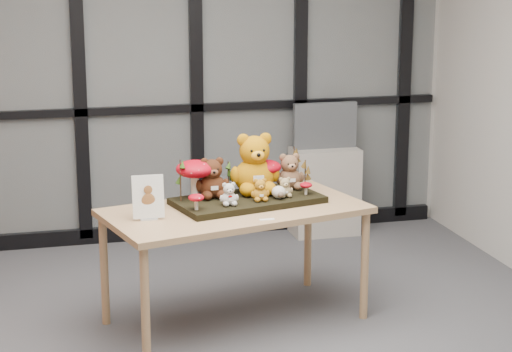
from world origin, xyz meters
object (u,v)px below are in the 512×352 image
object	(u,v)px
diorama_tray	(248,200)
bear_beige_small	(285,186)
mushroom_back_right	(266,174)
bear_tan_back	(289,169)
sign_holder	(148,200)
bear_white_bow	(229,193)
display_table	(235,219)
mushroom_back_left	(195,177)
bear_pooh_yellow	(254,160)
mushroom_front_right	(306,188)
plush_cream_hedgehog	(279,192)
mushroom_front_left	(196,201)
cabinet	(325,191)
bear_brown_medium	(212,176)
monitor	(325,126)
bear_small_yellow	(260,188)

from	to	relation	value
diorama_tray	bear_beige_small	bearing A→B (deg)	-23.72
mushroom_back_right	bear_tan_back	bearing A→B (deg)	5.40
bear_beige_small	sign_holder	xyz separation A→B (m)	(-0.87, -0.16, 0.01)
diorama_tray	bear_white_bow	xyz separation A→B (m)	(-0.15, -0.14, 0.10)
display_table	bear_tan_back	world-z (taller)	bear_tan_back
mushroom_back_left	sign_holder	distance (m)	0.43
bear_pooh_yellow	mushroom_front_right	world-z (taller)	bear_pooh_yellow
plush_cream_hedgehog	mushroom_front_left	bearing A→B (deg)	179.70
bear_tan_back	cabinet	bearing A→B (deg)	49.21
mushroom_back_left	bear_pooh_yellow	bearing A→B (deg)	6.40
bear_brown_medium	bear_beige_small	bearing A→B (deg)	-26.52
bear_white_bow	bear_beige_small	xyz separation A→B (m)	(0.38, 0.10, -0.01)
bear_tan_back	monitor	world-z (taller)	monitor
bear_beige_small	sign_holder	world-z (taller)	sign_holder
plush_cream_hedgehog	sign_holder	distance (m)	0.83
sign_holder	bear_tan_back	bearing A→B (deg)	21.28
bear_small_yellow	mushroom_front_left	bearing A→B (deg)	-179.31
plush_cream_hedgehog	mushroom_back_right	world-z (taller)	mushroom_back_right
bear_brown_medium	sign_holder	distance (m)	0.50
display_table	monitor	size ratio (longest dim) A/B	3.26
plush_cream_hedgehog	monitor	world-z (taller)	monitor
bear_beige_small	bear_small_yellow	bearing A→B (deg)	-176.70
mushroom_back_left	monitor	world-z (taller)	monitor
diorama_tray	bear_small_yellow	bearing A→B (deg)	-73.61
bear_brown_medium	mushroom_back_right	distance (m)	0.37
bear_brown_medium	bear_tan_back	distance (m)	0.53
mushroom_front_right	display_table	bearing A→B (deg)	-172.02
mushroom_front_right	monitor	bearing A→B (deg)	67.65
bear_beige_small	plush_cream_hedgehog	distance (m)	0.06
bear_small_yellow	mushroom_back_left	world-z (taller)	mushroom_back_left
bear_white_bow	mushroom_front_left	bearing A→B (deg)	-178.92
bear_pooh_yellow	bear_small_yellow	size ratio (longest dim) A/B	2.73
cabinet	monitor	bearing A→B (deg)	90.00
bear_small_yellow	plush_cream_hedgehog	world-z (taller)	bear_small_yellow
bear_brown_medium	bear_tan_back	world-z (taller)	bear_brown_medium
bear_white_bow	monitor	size ratio (longest dim) A/B	0.29
bear_brown_medium	plush_cream_hedgehog	bearing A→B (deg)	-32.09
plush_cream_hedgehog	mushroom_front_right	size ratio (longest dim) A/B	1.00
bear_beige_small	cabinet	xyz separation A→B (m)	(0.80, 1.59, -0.48)
diorama_tray	bear_pooh_yellow	xyz separation A→B (m)	(0.07, 0.11, 0.23)
mushroom_front_right	bear_tan_back	bearing A→B (deg)	108.64
bear_beige_small	mushroom_front_right	size ratio (longest dim) A/B	1.59
bear_brown_medium	plush_cream_hedgehog	distance (m)	0.42
diorama_tray	bear_tan_back	world-z (taller)	bear_tan_back
bear_brown_medium	mushroom_front_right	size ratio (longest dim) A/B	3.20
bear_beige_small	bear_brown_medium	bearing A→B (deg)	153.48
mushroom_front_right	bear_brown_medium	bearing A→B (deg)	172.37
bear_small_yellow	monitor	bearing A→B (deg)	45.92
display_table	mushroom_front_left	world-z (taller)	mushroom_front_left
bear_brown_medium	display_table	bearing A→B (deg)	-65.94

